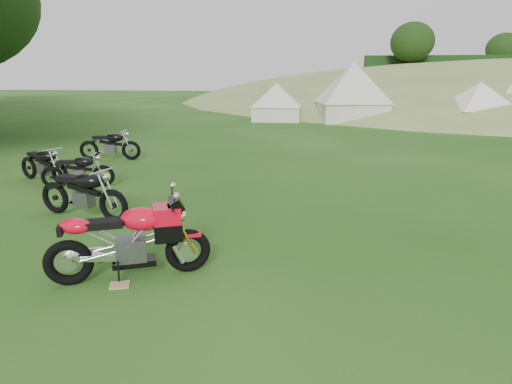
% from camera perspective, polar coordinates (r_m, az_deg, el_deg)
% --- Properties ---
extents(ground, '(120.00, 120.00, 0.00)m').
position_cam_1_polar(ground, '(6.24, -3.94, -9.37)').
color(ground, '#15400D').
rests_on(ground, ground).
extents(sport_motorcycle, '(2.06, 1.24, 1.21)m').
position_cam_1_polar(sport_motorcycle, '(5.81, -16.64, -5.51)').
color(sport_motorcycle, red).
rests_on(sport_motorcycle, ground).
extents(plywood_board, '(0.30, 0.27, 0.02)m').
position_cam_1_polar(plywood_board, '(5.87, -17.73, -11.73)').
color(plywood_board, tan).
rests_on(plywood_board, ground).
extents(vintage_moto_a, '(1.67, 0.77, 0.86)m').
position_cam_1_polar(vintage_moto_a, '(10.94, -22.72, 2.75)').
color(vintage_moto_a, black).
rests_on(vintage_moto_a, ground).
extents(vintage_moto_b, '(1.99, 0.91, 1.02)m').
position_cam_1_polar(vintage_moto_b, '(8.55, -22.14, 0.05)').
color(vintage_moto_b, black).
rests_on(vintage_moto_b, ground).
extents(vintage_moto_c, '(1.80, 1.10, 0.94)m').
position_cam_1_polar(vintage_moto_c, '(11.83, -26.53, 3.41)').
color(vintage_moto_c, black).
rests_on(vintage_moto_c, ground).
extents(vintage_moto_d, '(1.89, 0.61, 0.98)m').
position_cam_1_polar(vintage_moto_d, '(14.14, -18.94, 6.03)').
color(vintage_moto_d, black).
rests_on(vintage_moto_d, ground).
extents(tent_left, '(2.72, 2.72, 2.28)m').
position_cam_1_polar(tent_left, '(24.98, 2.77, 12.14)').
color(tent_left, silver).
rests_on(tent_left, ground).
extents(tent_mid, '(3.90, 3.90, 2.98)m').
position_cam_1_polar(tent_mid, '(24.94, 12.71, 12.59)').
color(tent_mid, beige).
rests_on(tent_mid, ground).
extents(tent_right, '(3.13, 3.13, 2.37)m').
position_cam_1_polar(tent_right, '(24.91, 27.55, 10.53)').
color(tent_right, white).
rests_on(tent_right, ground).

